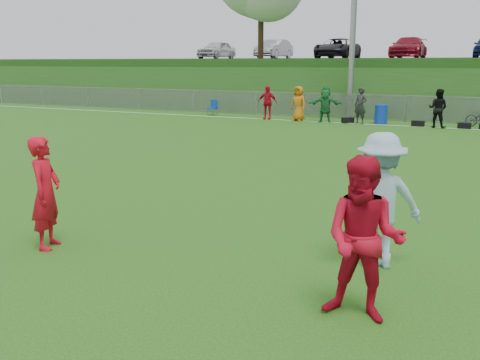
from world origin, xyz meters
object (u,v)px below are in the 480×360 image
Objects in this scene: player_blue at (380,201)px; player_red_center at (364,240)px; recycling_bin at (381,114)px; player_red_left at (46,193)px.

player_red_center is at bearing 65.42° from player_blue.
recycling_bin is at bearing 100.68° from player_red_center.
player_red_left is 1.95× the size of recycling_bin.
player_blue is (4.75, 1.45, 0.08)m from player_red_left.
player_blue reaches higher than recycling_bin.
player_blue is 18.54m from recycling_bin.
player_red_center reaches higher than recycling_bin.
player_red_center is (4.93, -0.23, 0.06)m from player_red_left.
player_red_center is 20.22m from recycling_bin.
player_red_left is 0.92× the size of player_blue.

